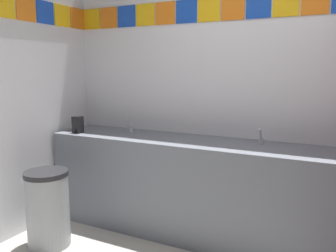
{
  "coord_description": "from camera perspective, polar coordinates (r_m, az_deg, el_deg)",
  "views": [
    {
      "loc": [
        0.47,
        -1.46,
        1.45
      ],
      "look_at": [
        -0.74,
        0.92,
        1.02
      ],
      "focal_mm": 37.24,
      "sensor_mm": 36.0,
      "label": 1
    }
  ],
  "objects": [
    {
      "name": "faucet_right",
      "position": [
        2.9,
        14.96,
        -1.96
      ],
      "size": [
        0.04,
        0.1,
        0.14
      ],
      "color": "silver",
      "rests_on": "vanity_counter"
    },
    {
      "name": "trash_bin",
      "position": [
        3.12,
        -19.06,
        -12.63
      ],
      "size": [
        0.35,
        0.35,
        0.64
      ],
      "color": "#999EA3",
      "rests_on": "ground_plane"
    },
    {
      "name": "soap_dispenser",
      "position": [
        3.44,
        -14.56,
        0.22
      ],
      "size": [
        0.09,
        0.09,
        0.16
      ],
      "color": "black",
      "rests_on": "vanity_counter"
    },
    {
      "name": "wall_back",
      "position": [
        3.06,
        18.3,
        7.55
      ],
      "size": [
        4.08,
        0.09,
        2.77
      ],
      "color": "silver",
      "rests_on": "ground_plane"
    },
    {
      "name": "vanity_counter",
      "position": [
        3.13,
        2.77,
        -9.79
      ],
      "size": [
        2.51,
        0.56,
        0.85
      ],
      "color": "slate",
      "rests_on": "ground_plane"
    },
    {
      "name": "faucet_left",
      "position": [
        3.38,
        -6.27,
        -0.14
      ],
      "size": [
        0.04,
        0.1,
        0.14
      ],
      "color": "silver",
      "rests_on": "vanity_counter"
    }
  ]
}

